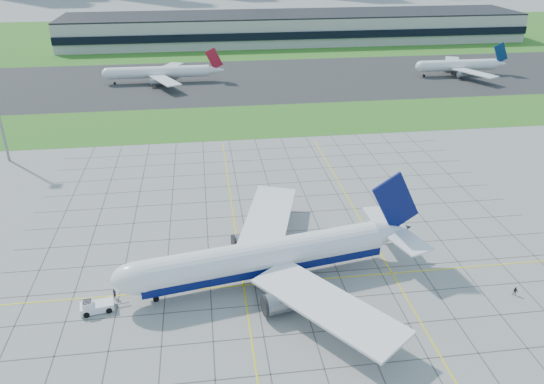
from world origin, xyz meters
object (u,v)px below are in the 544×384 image
at_px(distant_jet_1, 160,72).
at_px(crew_far, 515,291).
at_px(pushback_tug, 95,306).
at_px(crew_near, 115,294).
at_px(airliner, 266,257).
at_px(distant_jet_2, 459,65).

bearing_deg(distant_jet_1, crew_far, -66.17).
distance_m(pushback_tug, crew_near, 4.12).
bearing_deg(crew_far, airliner, -153.08).
xyz_separation_m(crew_near, distant_jet_1, (0.50, 148.31, 3.56)).
height_order(airliner, distant_jet_2, airliner).
height_order(airliner, crew_near, airliner).
relative_size(crew_near, distant_jet_2, 0.04).
relative_size(pushback_tug, crew_near, 4.37).
height_order(crew_far, distant_jet_1, distant_jet_1).
xyz_separation_m(crew_near, distant_jet_2, (130.83, 143.34, 3.56)).
bearing_deg(crew_far, pushback_tug, -143.69).
bearing_deg(crew_near, crew_far, -65.38).
xyz_separation_m(crew_far, distant_jet_2, (61.02, 151.95, 3.64)).
bearing_deg(distant_jet_1, airliner, -79.76).
relative_size(crew_far, distant_jet_1, 0.04).
relative_size(airliner, distant_jet_1, 1.20).
height_order(crew_near, distant_jet_2, distant_jet_2).
xyz_separation_m(crew_far, distant_jet_1, (-69.31, 156.92, 3.65)).
relative_size(pushback_tug, distant_jet_1, 0.17).
distance_m(crew_far, distant_jet_2, 163.78).
bearing_deg(crew_far, distant_jet_1, 154.52).
relative_size(pushback_tug, distant_jet_2, 0.19).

